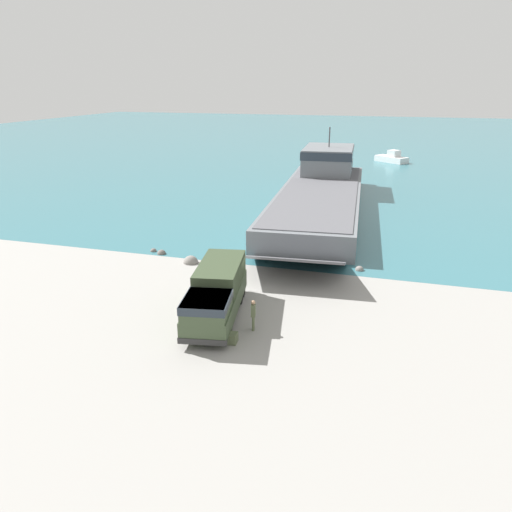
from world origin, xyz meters
The scene contains 11 objects.
ground_plane centered at (0.00, 0.00, 0.00)m, with size 240.00×240.00×0.00m, color gray.
water_surface centered at (0.00, 95.24, 0.00)m, with size 240.00×180.00×0.01m, color #336B75.
landing_craft centered at (1.36, 26.28, 1.89)m, with size 10.90×39.05×7.77m.
military_truck centered at (0.15, -3.60, 1.50)m, with size 3.90×8.44×2.86m.
soldier_on_ramp centered at (2.68, -4.62, 1.04)m, with size 0.33×0.48×1.78m.
moored_boat_a centered at (7.79, 60.96, 0.69)m, with size 5.88×5.34×2.07m.
cargo_crate centered at (2.02, -6.29, 0.26)m, with size 0.53×0.63×0.53m, color #566042.
shoreline_rock_a centered at (-5.01, 4.43, 0.00)m, with size 1.13×1.13×1.13m, color gray.
shoreline_rock_b centered at (7.44, 6.47, 0.00)m, with size 0.63×0.63×0.63m, color gray.
shoreline_rock_c centered at (-8.10, 5.71, 0.00)m, with size 0.69×0.69×0.69m, color #66605B.
shoreline_rock_d centered at (-9.01, 6.09, 0.00)m, with size 0.51×0.51×0.51m, color #66605B.
Camera 1 is at (9.83, -28.30, 12.97)m, focal length 35.00 mm.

